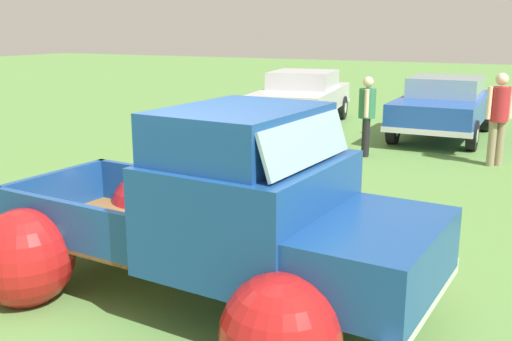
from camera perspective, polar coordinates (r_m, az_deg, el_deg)
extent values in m
plane|color=#609347|center=(6.06, -5.85, -11.84)|extent=(80.00, 80.00, 0.00)
cylinder|color=black|center=(5.98, 10.57, -8.40)|extent=(0.78, 0.28, 0.76)
cylinder|color=silver|center=(5.98, 10.57, -8.40)|extent=(0.36, 0.26, 0.34)
cylinder|color=black|center=(4.54, 2.58, -15.72)|extent=(0.78, 0.28, 0.76)
cylinder|color=silver|center=(4.54, 2.58, -15.72)|extent=(0.36, 0.26, 0.34)
cylinder|color=black|center=(7.35, -10.38, -4.16)|extent=(0.78, 0.28, 0.76)
cylinder|color=silver|center=(7.35, -10.38, -4.16)|extent=(0.36, 0.26, 0.34)
cylinder|color=black|center=(6.23, -21.00, -8.21)|extent=(0.78, 0.28, 0.76)
cylinder|color=silver|center=(6.23, -21.00, -8.21)|extent=(0.36, 0.26, 0.34)
sphere|color=red|center=(7.37, -10.14, -3.61)|extent=(1.03, 1.03, 0.96)
sphere|color=red|center=(6.18, -21.41, -7.82)|extent=(1.03, 1.03, 0.96)
cube|color=olive|center=(6.43, -12.82, -5.39)|extent=(2.17, 1.70, 0.04)
cube|color=#19478C|center=(6.89, -8.76, -1.93)|extent=(2.05, 0.24, 0.50)
cube|color=#19478C|center=(5.89, -17.82, -5.17)|extent=(2.05, 0.24, 0.50)
cube|color=#19478C|center=(5.75, -5.75, -5.00)|extent=(0.20, 1.54, 0.50)
cube|color=#19478C|center=(7.06, -18.75, -2.12)|extent=(0.20, 1.54, 0.50)
cube|color=#19478C|center=(5.36, -0.49, -3.83)|extent=(1.58, 1.81, 0.95)
cube|color=#19478C|center=(5.24, -1.45, 3.66)|extent=(1.27, 1.63, 0.45)
cube|color=#8CADB7|center=(4.94, 4.91, 2.74)|extent=(0.27, 1.47, 0.38)
cube|color=#19478C|center=(4.99, 9.97, -7.83)|extent=(1.38, 1.72, 0.55)
sphere|color=red|center=(6.00, 10.69, -7.95)|extent=(0.99, 0.99, 0.92)
sphere|color=red|center=(4.50, 2.40, -15.44)|extent=(0.99, 0.99, 0.92)
cube|color=silver|center=(7.37, -20.12, -4.08)|extent=(0.28, 1.98, 0.14)
cube|color=silver|center=(4.98, 15.75, -12.42)|extent=(0.28, 1.98, 0.14)
sphere|color=red|center=(7.79, -15.58, -1.42)|extent=(0.12, 0.12, 0.11)
cylinder|color=black|center=(14.59, 6.36, 4.69)|extent=(0.28, 0.68, 0.66)
cylinder|color=silver|center=(14.59, 6.36, 4.69)|extent=(0.25, 0.32, 0.30)
cylinder|color=black|center=(15.05, -0.12, 5.06)|extent=(0.28, 0.68, 0.66)
cylinder|color=silver|center=(15.05, -0.12, 5.06)|extent=(0.25, 0.32, 0.30)
cylinder|color=black|center=(17.19, 8.29, 6.01)|extent=(0.28, 0.68, 0.66)
cylinder|color=silver|center=(17.19, 8.29, 6.01)|extent=(0.25, 0.32, 0.30)
cylinder|color=black|center=(17.58, 2.70, 6.31)|extent=(0.28, 0.68, 0.66)
cylinder|color=silver|center=(17.58, 2.70, 6.31)|extent=(0.25, 0.32, 0.30)
cube|color=silver|center=(16.02, 4.39, 6.91)|extent=(2.38, 4.39, 0.55)
cube|color=silver|center=(16.13, 4.57, 8.74)|extent=(1.83, 1.95, 0.45)
cube|color=silver|center=(18.04, 6.00, 6.82)|extent=(1.91, 0.35, 0.12)
cube|color=silver|center=(14.10, 2.29, 4.95)|extent=(1.91, 0.35, 0.12)
cylinder|color=black|center=(13.47, 20.12, 3.18)|extent=(0.20, 0.66, 0.66)
cylinder|color=silver|center=(13.47, 20.12, 3.18)|extent=(0.21, 0.30, 0.30)
cylinder|color=black|center=(13.75, 13.07, 3.87)|extent=(0.20, 0.66, 0.66)
cylinder|color=silver|center=(13.75, 13.07, 3.87)|extent=(0.21, 0.30, 0.30)
cylinder|color=black|center=(16.10, 21.25, 4.70)|extent=(0.20, 0.66, 0.66)
cylinder|color=silver|center=(16.10, 21.25, 4.70)|extent=(0.21, 0.30, 0.30)
cylinder|color=black|center=(16.34, 15.30, 5.27)|extent=(0.20, 0.66, 0.66)
cylinder|color=silver|center=(16.34, 15.30, 5.27)|extent=(0.21, 0.30, 0.30)
cube|color=blue|center=(14.84, 17.59, 5.75)|extent=(1.84, 4.19, 0.55)
cube|color=#8CADB7|center=(14.95, 17.83, 7.72)|extent=(1.59, 1.77, 0.45)
cube|color=silver|center=(16.88, 18.65, 5.70)|extent=(1.88, 0.11, 0.12)
cube|color=silver|center=(12.87, 16.03, 3.57)|extent=(1.88, 0.11, 0.12)
cylinder|color=black|center=(12.27, 10.50, 3.13)|extent=(0.18, 0.18, 0.79)
cylinder|color=black|center=(12.43, 10.55, 3.27)|extent=(0.18, 0.18, 0.79)
cylinder|color=#2D724C|center=(12.25, 10.67, 6.37)|extent=(0.40, 0.40, 0.59)
cylinder|color=beige|center=(12.02, 10.61, 6.39)|extent=(0.11, 0.11, 0.56)
cylinder|color=#2D724C|center=(12.46, 10.74, 6.63)|extent=(0.11, 0.11, 0.56)
sphere|color=beige|center=(12.20, 10.76, 8.39)|extent=(0.25, 0.25, 0.21)
cylinder|color=gray|center=(12.21, 22.43, 2.42)|extent=(0.21, 0.21, 0.86)
cylinder|color=gray|center=(12.11, 21.76, 2.41)|extent=(0.21, 0.21, 0.86)
cylinder|color=#B2262D|center=(12.05, 22.42, 5.92)|extent=(0.48, 0.48, 0.64)
cylinder|color=beige|center=(12.16, 23.31, 6.05)|extent=(0.13, 0.13, 0.61)
cylinder|color=beige|center=(11.93, 21.54, 6.08)|extent=(0.13, 0.13, 0.61)
sphere|color=beige|center=(12.00, 22.62, 8.13)|extent=(0.33, 0.33, 0.23)
cube|color=black|center=(9.22, -14.57, -3.05)|extent=(0.36, 0.36, 0.03)
cone|color=orange|center=(9.14, -14.68, -1.15)|extent=(0.28, 0.28, 0.60)
cylinder|color=white|center=(9.12, -14.72, -0.61)|extent=(0.17, 0.17, 0.08)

